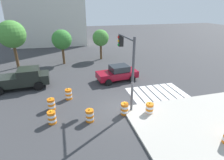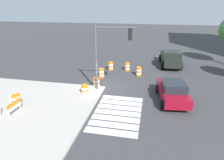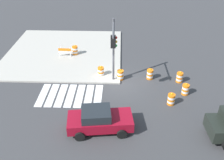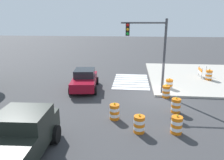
{
  "view_description": "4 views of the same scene",
  "coord_description": "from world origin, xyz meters",
  "px_view_note": "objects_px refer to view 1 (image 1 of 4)",
  "views": [
    {
      "loc": [
        -3.85,
        -11.63,
        7.54
      ],
      "look_at": [
        0.11,
        3.28,
        1.09
      ],
      "focal_mm": 28.85,
      "sensor_mm": 36.0,
      "label": 1
    },
    {
      "loc": [
        15.69,
        3.79,
        7.05
      ],
      "look_at": [
        0.33,
        0.67,
        0.95
      ],
      "focal_mm": 31.56,
      "sensor_mm": 36.0,
      "label": 2
    },
    {
      "loc": [
        0.05,
        18.54,
        12.07
      ],
      "look_at": [
        0.63,
        1.88,
        1.61
      ],
      "focal_mm": 41.03,
      "sensor_mm": 36.0,
      "label": 3
    },
    {
      "loc": [
        -14.96,
        1.68,
        5.54
      ],
      "look_at": [
        1.18,
        3.31,
        0.89
      ],
      "focal_mm": 33.61,
      "sensor_mm": 36.0,
      "label": 4
    }
  ],
  "objects_px": {
    "sports_car": "(118,73)",
    "street_tree_streetside_mid": "(101,38)",
    "street_tree_streetside_near": "(62,40)",
    "traffic_barrel_near_corner": "(90,116)",
    "traffic_light_pole": "(127,58)",
    "traffic_barrel_crosswalk_end": "(149,109)",
    "traffic_barrel_median_near": "(52,117)",
    "traffic_barrel_lane_center": "(69,94)",
    "street_tree_streetside_far": "(12,34)",
    "traffic_barrel_median_far": "(51,104)",
    "pickup_truck": "(23,78)",
    "traffic_barrel_far_curb": "(125,109)"
  },
  "relations": [
    {
      "from": "traffic_barrel_near_corner",
      "to": "street_tree_streetside_far",
      "type": "height_order",
      "value": "street_tree_streetside_far"
    },
    {
      "from": "traffic_barrel_crosswalk_end",
      "to": "traffic_barrel_lane_center",
      "type": "bearing_deg",
      "value": 145.01
    },
    {
      "from": "traffic_barrel_far_curb",
      "to": "traffic_light_pole",
      "type": "relative_size",
      "value": 0.19
    },
    {
      "from": "traffic_barrel_crosswalk_end",
      "to": "traffic_barrel_median_far",
      "type": "xyz_separation_m",
      "value": [
        -7.03,
        2.59,
        0.0
      ]
    },
    {
      "from": "pickup_truck",
      "to": "traffic_light_pole",
      "type": "relative_size",
      "value": 0.95
    },
    {
      "from": "street_tree_streetside_near",
      "to": "street_tree_streetside_far",
      "type": "bearing_deg",
      "value": -178.1
    },
    {
      "from": "traffic_barrel_lane_center",
      "to": "street_tree_streetside_near",
      "type": "distance_m",
      "value": 10.93
    },
    {
      "from": "pickup_truck",
      "to": "traffic_barrel_crosswalk_end",
      "type": "distance_m",
      "value": 12.28
    },
    {
      "from": "traffic_barrel_median_far",
      "to": "street_tree_streetside_near",
      "type": "height_order",
      "value": "street_tree_streetside_near"
    },
    {
      "from": "pickup_truck",
      "to": "street_tree_streetside_far",
      "type": "relative_size",
      "value": 0.89
    },
    {
      "from": "traffic_barrel_near_corner",
      "to": "traffic_barrel_median_near",
      "type": "height_order",
      "value": "same"
    },
    {
      "from": "sports_car",
      "to": "traffic_barrel_median_near",
      "type": "relative_size",
      "value": 4.4
    },
    {
      "from": "traffic_barrel_median_far",
      "to": "traffic_barrel_far_curb",
      "type": "distance_m",
      "value": 5.67
    },
    {
      "from": "traffic_barrel_near_corner",
      "to": "traffic_barrel_median_far",
      "type": "relative_size",
      "value": 1.0
    },
    {
      "from": "traffic_light_pole",
      "to": "street_tree_streetside_mid",
      "type": "relative_size",
      "value": 1.27
    },
    {
      "from": "sports_car",
      "to": "traffic_barrel_crosswalk_end",
      "type": "xyz_separation_m",
      "value": [
        0.4,
        -6.92,
        -0.36
      ]
    },
    {
      "from": "traffic_barrel_near_corner",
      "to": "traffic_light_pole",
      "type": "distance_m",
      "value": 4.97
    },
    {
      "from": "sports_car",
      "to": "traffic_barrel_lane_center",
      "type": "bearing_deg",
      "value": -150.72
    },
    {
      "from": "traffic_barrel_near_corner",
      "to": "traffic_barrel_far_curb",
      "type": "height_order",
      "value": "same"
    },
    {
      "from": "traffic_barrel_median_far",
      "to": "street_tree_streetside_mid",
      "type": "relative_size",
      "value": 0.24
    },
    {
      "from": "traffic_barrel_median_far",
      "to": "traffic_light_pole",
      "type": "bearing_deg",
      "value": -7.17
    },
    {
      "from": "sports_car",
      "to": "street_tree_streetside_near",
      "type": "relative_size",
      "value": 0.97
    },
    {
      "from": "traffic_light_pole",
      "to": "traffic_barrel_far_curb",
      "type": "bearing_deg",
      "value": -112.96
    },
    {
      "from": "street_tree_streetside_near",
      "to": "street_tree_streetside_far",
      "type": "height_order",
      "value": "street_tree_streetside_far"
    },
    {
      "from": "sports_car",
      "to": "traffic_barrel_median_far",
      "type": "relative_size",
      "value": 4.4
    },
    {
      "from": "traffic_light_pole",
      "to": "street_tree_streetside_near",
      "type": "relative_size",
      "value": 1.19
    },
    {
      "from": "traffic_barrel_near_corner",
      "to": "traffic_barrel_far_curb",
      "type": "distance_m",
      "value": 2.63
    },
    {
      "from": "traffic_barrel_crosswalk_end",
      "to": "traffic_barrel_median_far",
      "type": "relative_size",
      "value": 1.0
    },
    {
      "from": "sports_car",
      "to": "street_tree_streetside_mid",
      "type": "bearing_deg",
      "value": 90.26
    },
    {
      "from": "traffic_barrel_median_far",
      "to": "traffic_light_pole",
      "type": "xyz_separation_m",
      "value": [
        5.84,
        -0.74,
        3.46
      ]
    },
    {
      "from": "traffic_barrel_lane_center",
      "to": "traffic_light_pole",
      "type": "xyz_separation_m",
      "value": [
        4.48,
        -2.12,
        3.46
      ]
    },
    {
      "from": "traffic_barrel_far_curb",
      "to": "traffic_barrel_near_corner",
      "type": "bearing_deg",
      "value": -175.3
    },
    {
      "from": "street_tree_streetside_far",
      "to": "street_tree_streetside_mid",
      "type": "bearing_deg",
      "value": 5.96
    },
    {
      "from": "traffic_barrel_lane_center",
      "to": "street_tree_streetside_far",
      "type": "bearing_deg",
      "value": 120.03
    },
    {
      "from": "traffic_barrel_median_far",
      "to": "traffic_light_pole",
      "type": "distance_m",
      "value": 6.83
    },
    {
      "from": "traffic_barrel_crosswalk_end",
      "to": "street_tree_streetside_mid",
      "type": "bearing_deg",
      "value": 91.62
    },
    {
      "from": "street_tree_streetside_near",
      "to": "traffic_barrel_near_corner",
      "type": "bearing_deg",
      "value": -84.09
    },
    {
      "from": "traffic_barrel_near_corner",
      "to": "traffic_barrel_crosswalk_end",
      "type": "distance_m",
      "value": 4.39
    },
    {
      "from": "traffic_barrel_crosswalk_end",
      "to": "traffic_barrel_far_curb",
      "type": "relative_size",
      "value": 1.0
    },
    {
      "from": "traffic_barrel_near_corner",
      "to": "traffic_barrel_median_near",
      "type": "distance_m",
      "value": 2.57
    },
    {
      "from": "traffic_barrel_median_near",
      "to": "traffic_barrel_median_far",
      "type": "bearing_deg",
      "value": 93.52
    },
    {
      "from": "sports_car",
      "to": "pickup_truck",
      "type": "xyz_separation_m",
      "value": [
        -9.36,
        0.51,
        0.16
      ]
    },
    {
      "from": "traffic_barrel_median_near",
      "to": "street_tree_streetside_near",
      "type": "distance_m",
      "value": 14.14
    },
    {
      "from": "traffic_barrel_median_far",
      "to": "street_tree_streetside_mid",
      "type": "height_order",
      "value": "street_tree_streetside_mid"
    },
    {
      "from": "traffic_barrel_near_corner",
      "to": "street_tree_streetside_near",
      "type": "bearing_deg",
      "value": 95.91
    },
    {
      "from": "street_tree_streetside_far",
      "to": "traffic_barrel_crosswalk_end",
      "type": "bearing_deg",
      "value": -50.87
    },
    {
      "from": "traffic_barrel_median_far",
      "to": "street_tree_streetside_near",
      "type": "bearing_deg",
      "value": 84.39
    },
    {
      "from": "traffic_barrel_crosswalk_end",
      "to": "traffic_barrel_far_curb",
      "type": "distance_m",
      "value": 1.83
    },
    {
      "from": "traffic_barrel_near_corner",
      "to": "street_tree_streetside_near",
      "type": "height_order",
      "value": "street_tree_streetside_near"
    },
    {
      "from": "traffic_barrel_median_far",
      "to": "street_tree_streetside_far",
      "type": "xyz_separation_m",
      "value": [
        -4.63,
        11.74,
        3.77
      ]
    }
  ]
}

